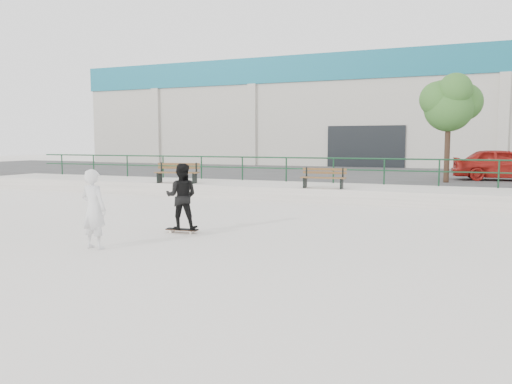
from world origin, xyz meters
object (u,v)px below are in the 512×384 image
at_px(bench_right, 323,178).
at_px(red_car, 503,164).
at_px(bench_left, 177,173).
at_px(seated_skater, 94,209).
at_px(standing_skater, 182,196).
at_px(skateboard, 182,230).
at_px(tree, 450,102).

relative_size(bench_right, red_car, 0.39).
xyz_separation_m(bench_left, bench_right, (6.03, -0.01, -0.04)).
distance_m(bench_right, seated_skater, 9.68).
bearing_deg(bench_right, seated_skater, -106.87).
height_order(bench_left, seated_skater, seated_skater).
bearing_deg(standing_skater, skateboard, 77.70).
height_order(bench_left, bench_right, bench_left).
relative_size(tree, seated_skater, 2.69).
xyz_separation_m(bench_left, standing_skater, (4.45, -7.20, -0.03)).
xyz_separation_m(bench_left, red_car, (12.26, 6.47, 0.29)).
relative_size(tree, red_car, 1.06).
relative_size(bench_right, seated_skater, 1.00).
height_order(bench_left, tree, tree).
height_order(tree, skateboard, tree).
xyz_separation_m(skateboard, seated_skater, (-0.73, -2.20, 0.73)).
relative_size(bench_left, tree, 0.42).
height_order(red_car, seated_skater, red_car).
bearing_deg(seated_skater, red_car, -113.80).
bearing_deg(skateboard, red_car, 54.53).
height_order(bench_right, seated_skater, seated_skater).
bearing_deg(bench_left, standing_skater, -70.31).
xyz_separation_m(skateboard, standing_skater, (-0.00, 0.00, 0.80)).
distance_m(skateboard, standing_skater, 0.80).
relative_size(skateboard, standing_skater, 0.51).
bearing_deg(bench_right, red_car, 43.09).
relative_size(bench_right, tree, 0.37).
xyz_separation_m(bench_left, seated_skater, (3.71, -9.41, -0.10)).
height_order(tree, seated_skater, tree).
distance_m(bench_right, standing_skater, 7.37).
height_order(red_car, standing_skater, red_car).
height_order(standing_skater, seated_skater, standing_skater).
bearing_deg(red_car, skateboard, 144.68).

